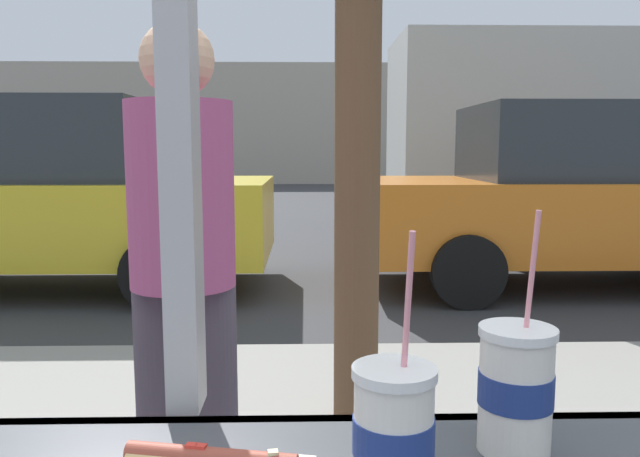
# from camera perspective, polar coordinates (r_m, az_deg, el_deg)

# --- Properties ---
(ground_plane) EXTENTS (60.00, 60.00, 0.00)m
(ground_plane) POSITION_cam_1_polar(r_m,az_deg,el_deg) (8.96, -2.56, -1.32)
(ground_plane) COLOR #38383A
(building_facade_far) EXTENTS (28.00, 1.20, 4.57)m
(building_facade_far) POSITION_cam_1_polar(r_m,az_deg,el_deg) (24.25, -1.84, 9.61)
(building_facade_far) COLOR #A89E8E
(building_facade_far) RESTS_ON ground
(soda_cup_left) EXTENTS (0.10, 0.10, 0.33)m
(soda_cup_left) POSITION_cam_1_polar(r_m,az_deg,el_deg) (0.89, 17.67, -13.83)
(soda_cup_left) COLOR white
(soda_cup_left) RESTS_ON window_counter
(soda_cup_right) EXTENTS (0.10, 0.10, 0.32)m
(soda_cup_right) POSITION_cam_1_polar(r_m,az_deg,el_deg) (0.74, 6.82, -18.34)
(soda_cup_right) COLOR white
(soda_cup_right) RESTS_ON window_counter
(parked_car_yellow) EXTENTS (4.61, 2.00, 1.82)m
(parked_car_yellow) POSITION_cam_1_polar(r_m,az_deg,el_deg) (6.58, -25.36, 2.77)
(parked_car_yellow) COLOR gold
(parked_car_yellow) RESTS_ON ground
(parked_car_orange) EXTENTS (4.34, 1.92, 1.78)m
(parked_car_orange) POSITION_cam_1_polar(r_m,az_deg,el_deg) (6.61, 23.21, 2.76)
(parked_car_orange) COLOR orange
(parked_car_orange) RESTS_ON ground
(box_truck) EXTENTS (6.60, 2.44, 3.16)m
(box_truck) POSITION_cam_1_polar(r_m,az_deg,el_deg) (11.34, 22.91, 8.53)
(box_truck) COLOR beige
(box_truck) RESTS_ON ground
(pedestrian) EXTENTS (0.32, 0.32, 1.63)m
(pedestrian) POSITION_cam_1_polar(r_m,az_deg,el_deg) (1.93, -12.59, -2.48)
(pedestrian) COLOR #423946
(pedestrian) RESTS_ON sidewalk_strip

